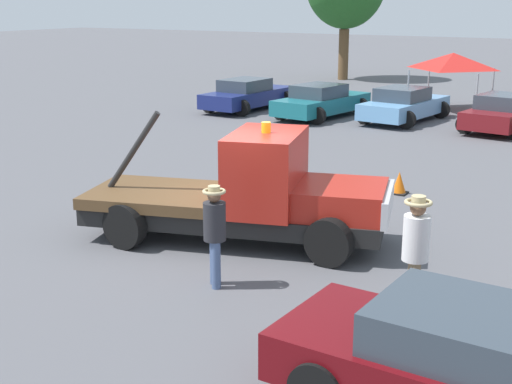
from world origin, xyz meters
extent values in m
plane|color=#545459|center=(0.00, 0.00, 0.00)|extent=(160.00, 160.00, 0.00)
cube|color=black|center=(0.00, 0.00, 0.53)|extent=(6.10, 3.40, 0.35)
cube|color=#B22319|center=(2.01, 0.59, 0.98)|extent=(2.05, 2.13, 0.55)
cube|color=silver|center=(2.84, 0.83, 0.95)|extent=(0.63, 1.80, 0.50)
cube|color=#B22319|center=(0.61, 0.18, 1.44)|extent=(1.80, 2.32, 1.48)
cube|color=brown|center=(-1.40, -0.41, 0.81)|extent=(3.37, 2.78, 0.22)
cylinder|color=black|center=(-1.98, -0.58, 1.70)|extent=(1.17, 0.45, 1.63)
cylinder|color=orange|center=(0.61, 0.18, 2.28)|extent=(0.18, 0.18, 0.20)
cylinder|color=black|center=(1.66, 1.50, 0.44)|extent=(0.88, 0.26, 0.88)
cylinder|color=black|center=(2.21, -0.37, 0.44)|extent=(0.88, 0.26, 0.88)
cylinder|color=black|center=(-2.09, 0.40, 0.44)|extent=(0.88, 0.26, 0.88)
cylinder|color=black|center=(-1.54, -1.46, 0.44)|extent=(0.88, 0.26, 0.88)
cube|color=#5B0A0F|center=(5.77, -3.96, 0.54)|extent=(4.91, 2.10, 0.60)
cube|color=#333D47|center=(5.53, -3.95, 1.09)|extent=(2.11, 1.74, 0.50)
cylinder|color=black|center=(4.18, -3.00, 0.34)|extent=(0.68, 0.22, 0.68)
cylinder|color=#847051|center=(4.10, -1.47, 0.43)|extent=(0.16, 0.16, 0.87)
cylinder|color=#847051|center=(4.19, -1.67, 0.43)|extent=(0.16, 0.16, 0.87)
cylinder|color=white|center=(4.15, -1.57, 1.21)|extent=(0.40, 0.40, 0.69)
sphere|color=brown|center=(4.15, -1.57, 1.68)|extent=(0.24, 0.24, 0.24)
torus|color=tan|center=(4.15, -1.57, 1.76)|extent=(0.41, 0.41, 0.06)
cylinder|color=tan|center=(4.15, -1.57, 1.80)|extent=(0.21, 0.21, 0.11)
cylinder|color=#475B84|center=(1.04, -2.22, 0.40)|extent=(0.15, 0.15, 0.81)
cylinder|color=#475B84|center=(0.91, -2.07, 0.40)|extent=(0.15, 0.15, 0.81)
cylinder|color=#28282D|center=(0.97, -2.15, 1.12)|extent=(0.37, 0.37, 0.64)
sphere|color=brown|center=(0.97, -2.15, 1.55)|extent=(0.22, 0.22, 0.22)
torus|color=tan|center=(0.97, -2.15, 1.63)|extent=(0.38, 0.38, 0.05)
cylinder|color=tan|center=(0.97, -2.15, 1.67)|extent=(0.20, 0.20, 0.10)
cube|color=navy|center=(-8.61, 14.92, 0.54)|extent=(2.06, 4.93, 0.60)
cube|color=#333D47|center=(-8.63, 14.67, 1.09)|extent=(1.68, 2.12, 0.50)
cylinder|color=black|center=(-9.34, 16.61, 0.34)|extent=(0.68, 0.22, 0.68)
cylinder|color=black|center=(-7.67, 16.50, 0.34)|extent=(0.68, 0.22, 0.68)
cylinder|color=black|center=(-9.55, 13.33, 0.34)|extent=(0.68, 0.22, 0.68)
cylinder|color=black|center=(-7.88, 13.22, 0.34)|extent=(0.68, 0.22, 0.68)
cube|color=#196670|center=(-4.99, 14.66, 0.54)|extent=(2.44, 4.90, 0.60)
cube|color=#333D47|center=(-5.03, 14.43, 1.09)|extent=(1.84, 2.18, 0.50)
cylinder|color=black|center=(-5.60, 16.36, 0.34)|extent=(0.68, 0.22, 0.68)
cylinder|color=black|center=(-3.93, 16.12, 0.34)|extent=(0.68, 0.22, 0.68)
cylinder|color=black|center=(-6.06, 13.20, 0.34)|extent=(0.68, 0.22, 0.68)
cylinder|color=black|center=(-4.39, 12.96, 0.34)|extent=(0.68, 0.22, 0.68)
cube|color=#669ED1|center=(-1.81, 15.39, 0.54)|extent=(2.35, 4.75, 0.60)
cube|color=#333D47|center=(-1.83, 15.16, 1.09)|extent=(1.81, 2.10, 0.50)
cylinder|color=black|center=(-2.46, 17.04, 0.34)|extent=(0.68, 0.22, 0.68)
cylinder|color=black|center=(-0.77, 16.82, 0.34)|extent=(0.68, 0.22, 0.68)
cylinder|color=black|center=(-2.85, 13.96, 0.34)|extent=(0.68, 0.22, 0.68)
cylinder|color=black|center=(-1.15, 13.75, 0.34)|extent=(0.68, 0.22, 0.68)
cube|color=maroon|center=(2.03, 15.20, 0.54)|extent=(2.43, 4.46, 0.60)
cube|color=#333D47|center=(2.00, 14.99, 1.09)|extent=(1.85, 2.00, 0.50)
cylinder|color=black|center=(1.39, 16.75, 0.34)|extent=(0.68, 0.22, 0.68)
cylinder|color=black|center=(0.96, 13.91, 0.34)|extent=(0.68, 0.22, 0.68)
cylinder|color=#9E9EA3|center=(-2.52, 17.88, 0.87)|extent=(0.07, 0.07, 1.74)
cylinder|color=#9E9EA3|center=(0.34, 17.88, 0.87)|extent=(0.07, 0.07, 1.74)
cylinder|color=#9E9EA3|center=(-2.52, 20.74, 0.87)|extent=(0.07, 0.07, 1.74)
cylinder|color=#9E9EA3|center=(0.34, 20.74, 0.87)|extent=(0.07, 0.07, 1.74)
pyramid|color=red|center=(-1.09, 19.31, 2.08)|extent=(2.86, 2.86, 0.68)
cylinder|color=brown|center=(-9.89, 27.99, 1.46)|extent=(0.59, 0.59, 2.93)
cube|color=black|center=(1.65, 4.98, 0.02)|extent=(0.40, 0.40, 0.04)
cone|color=orange|center=(1.65, 4.98, 0.28)|extent=(0.36, 0.36, 0.55)
camera|label=1|loc=(7.12, -11.32, 4.61)|focal=50.00mm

